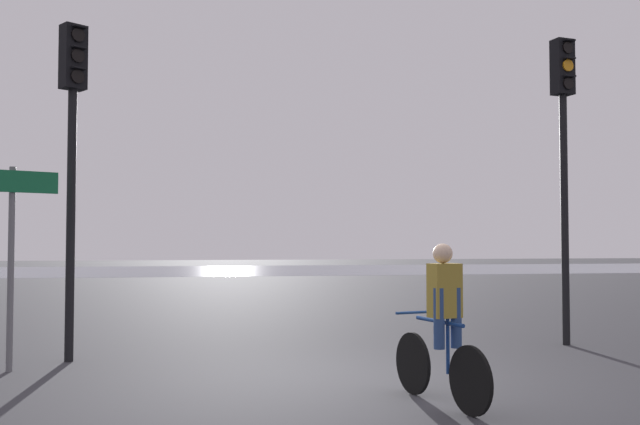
{
  "coord_description": "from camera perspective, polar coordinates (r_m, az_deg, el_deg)",
  "views": [
    {
      "loc": [
        -1.91,
        -8.24,
        1.63
      ],
      "look_at": [
        0.5,
        5.0,
        2.2
      ],
      "focal_mm": 40.0,
      "sensor_mm": 36.0,
      "label": 1
    }
  ],
  "objects": [
    {
      "name": "ground_plane",
      "position": [
        8.61,
        2.77,
        -13.32
      ],
      "size": [
        120.0,
        120.0,
        0.0
      ],
      "primitive_type": "plane",
      "color": "#333338"
    },
    {
      "name": "water_strip",
      "position": [
        42.72,
        -7.78,
        -4.59
      ],
      "size": [
        80.0,
        16.0,
        0.01
      ],
      "primitive_type": "cube",
      "color": "slate",
      "rests_on": "ground"
    },
    {
      "name": "direction_sign_post",
      "position": [
        9.88,
        -23.44,
        -1.84
      ],
      "size": [
        1.02,
        0.48,
        2.6
      ],
      "rotation": [
        0.0,
        0.0,
        3.56
      ],
      "color": "slate",
      "rests_on": "ground"
    },
    {
      "name": "traffic_light_near_left",
      "position": [
        10.53,
        -19.2,
        6.45
      ],
      "size": [
        0.4,
        0.42,
        4.66
      ],
      "rotation": [
        0.0,
        0.0,
        3.76
      ],
      "color": "black",
      "rests_on": "ground"
    },
    {
      "name": "cyclist",
      "position": [
        7.33,
        9.8,
        -8.73
      ],
      "size": [
        0.55,
        1.67,
        1.62
      ],
      "rotation": [
        0.0,
        0.0,
        0.23
      ],
      "color": "black",
      "rests_on": "ground"
    },
    {
      "name": "traffic_light_near_right",
      "position": [
        12.2,
        18.91,
        6.01
      ],
      "size": [
        0.36,
        0.38,
        4.92
      ],
      "rotation": [
        0.0,
        0.0,
        3.33
      ],
      "color": "black",
      "rests_on": "ground"
    }
  ]
}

